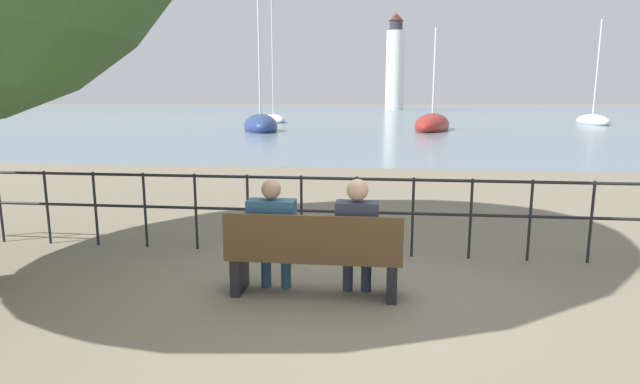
{
  "coord_description": "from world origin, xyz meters",
  "views": [
    {
      "loc": [
        0.66,
        -4.96,
        2.0
      ],
      "look_at": [
        0.0,
        0.5,
        1.01
      ],
      "focal_mm": 28.0,
      "sensor_mm": 36.0,
      "label": 1
    }
  ],
  "objects_px": {
    "sailboat_2": "(261,126)",
    "sailboat_4": "(592,121)",
    "seated_person_right": "(357,232)",
    "seated_person_left": "(273,231)",
    "harbor_lighthouse": "(395,66)",
    "park_bench": "(313,257)",
    "sailboat_3": "(432,125)",
    "sailboat_0": "(274,119)"
  },
  "relations": [
    {
      "from": "seated_person_right",
      "to": "sailboat_0",
      "type": "bearing_deg",
      "value": 103.21
    },
    {
      "from": "sailboat_0",
      "to": "sailboat_4",
      "type": "relative_size",
      "value": 1.3
    },
    {
      "from": "seated_person_left",
      "to": "sailboat_3",
      "type": "distance_m",
      "value": 32.78
    },
    {
      "from": "sailboat_4",
      "to": "harbor_lighthouse",
      "type": "bearing_deg",
      "value": 102.16
    },
    {
      "from": "sailboat_3",
      "to": "seated_person_left",
      "type": "bearing_deg",
      "value": -86.72
    },
    {
      "from": "park_bench",
      "to": "seated_person_left",
      "type": "relative_size",
      "value": 1.48
    },
    {
      "from": "sailboat_3",
      "to": "harbor_lighthouse",
      "type": "xyz_separation_m",
      "value": [
        -0.3,
        100.48,
        11.28
      ]
    },
    {
      "from": "sailboat_3",
      "to": "sailboat_4",
      "type": "distance_m",
      "value": 19.44
    },
    {
      "from": "seated_person_left",
      "to": "sailboat_2",
      "type": "height_order",
      "value": "sailboat_2"
    },
    {
      "from": "sailboat_4",
      "to": "harbor_lighthouse",
      "type": "distance_m",
      "value": 91.02
    },
    {
      "from": "seated_person_left",
      "to": "seated_person_right",
      "type": "bearing_deg",
      "value": 0.04
    },
    {
      "from": "seated_person_right",
      "to": "sailboat_3",
      "type": "height_order",
      "value": "sailboat_3"
    },
    {
      "from": "park_bench",
      "to": "sailboat_4",
      "type": "height_order",
      "value": "sailboat_4"
    },
    {
      "from": "seated_person_left",
      "to": "sailboat_0",
      "type": "relative_size",
      "value": 0.1
    },
    {
      "from": "harbor_lighthouse",
      "to": "park_bench",
      "type": "bearing_deg",
      "value": -91.76
    },
    {
      "from": "sailboat_4",
      "to": "park_bench",
      "type": "bearing_deg",
      "value": -112.4
    },
    {
      "from": "sailboat_0",
      "to": "park_bench",
      "type": "bearing_deg",
      "value": -100.79
    },
    {
      "from": "sailboat_0",
      "to": "sailboat_4",
      "type": "xyz_separation_m",
      "value": [
        30.32,
        -1.85,
        -0.0
      ]
    },
    {
      "from": "seated_person_right",
      "to": "harbor_lighthouse",
      "type": "bearing_deg",
      "value": 88.43
    },
    {
      "from": "sailboat_0",
      "to": "harbor_lighthouse",
      "type": "relative_size",
      "value": 0.5
    },
    {
      "from": "sailboat_2",
      "to": "sailboat_4",
      "type": "bearing_deg",
      "value": 10.24
    },
    {
      "from": "harbor_lighthouse",
      "to": "sailboat_0",
      "type": "bearing_deg",
      "value": -99.4
    },
    {
      "from": "sailboat_2",
      "to": "harbor_lighthouse",
      "type": "relative_size",
      "value": 0.43
    },
    {
      "from": "sailboat_2",
      "to": "sailboat_4",
      "type": "relative_size",
      "value": 1.1
    },
    {
      "from": "seated_person_right",
      "to": "sailboat_0",
      "type": "xyz_separation_m",
      "value": [
        -10.76,
        45.85,
        -0.37
      ]
    },
    {
      "from": "seated_person_left",
      "to": "seated_person_right",
      "type": "distance_m",
      "value": 0.89
    },
    {
      "from": "park_bench",
      "to": "harbor_lighthouse",
      "type": "xyz_separation_m",
      "value": [
        4.09,
        132.98,
        11.21
      ]
    },
    {
      "from": "seated_person_left",
      "to": "seated_person_right",
      "type": "xyz_separation_m",
      "value": [
        0.88,
        0.0,
        0.01
      ]
    },
    {
      "from": "seated_person_right",
      "to": "sailboat_2",
      "type": "height_order",
      "value": "sailboat_2"
    },
    {
      "from": "park_bench",
      "to": "sailboat_0",
      "type": "height_order",
      "value": "sailboat_0"
    },
    {
      "from": "park_bench",
      "to": "seated_person_right",
      "type": "height_order",
      "value": "seated_person_right"
    },
    {
      "from": "seated_person_left",
      "to": "sailboat_4",
      "type": "distance_m",
      "value": 48.52
    },
    {
      "from": "sailboat_2",
      "to": "sailboat_4",
      "type": "height_order",
      "value": "sailboat_2"
    },
    {
      "from": "sailboat_4",
      "to": "harbor_lighthouse",
      "type": "height_order",
      "value": "harbor_lighthouse"
    },
    {
      "from": "seated_person_right",
      "to": "seated_person_left",
      "type": "bearing_deg",
      "value": -179.96
    },
    {
      "from": "seated_person_left",
      "to": "harbor_lighthouse",
      "type": "relative_size",
      "value": 0.05
    },
    {
      "from": "seated_person_right",
      "to": "sailboat_2",
      "type": "xyz_separation_m",
      "value": [
        -8.2,
        29.67,
        -0.31
      ]
    },
    {
      "from": "park_bench",
      "to": "seated_person_left",
      "type": "bearing_deg",
      "value": 170.35
    },
    {
      "from": "seated_person_left",
      "to": "sailboat_3",
      "type": "bearing_deg",
      "value": 81.51
    },
    {
      "from": "seated_person_right",
      "to": "harbor_lighthouse",
      "type": "relative_size",
      "value": 0.05
    },
    {
      "from": "seated_person_left",
      "to": "sailboat_0",
      "type": "bearing_deg",
      "value": 102.16
    },
    {
      "from": "seated_person_left",
      "to": "harbor_lighthouse",
      "type": "bearing_deg",
      "value": 88.05
    }
  ]
}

